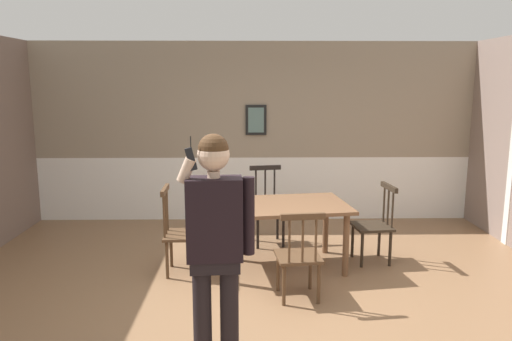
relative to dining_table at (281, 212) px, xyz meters
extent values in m
plane|color=#846042|center=(-0.29, -0.98, -0.66)|extent=(7.47, 7.47, 0.00)
cube|color=gray|center=(-0.29, 2.08, 1.19)|extent=(6.79, 0.12, 1.75)
cube|color=white|center=(-0.29, 2.09, -0.17)|extent=(6.79, 0.14, 0.98)
cube|color=white|center=(-0.29, 2.06, 0.32)|extent=(6.79, 0.05, 0.06)
cube|color=black|center=(-0.25, 2.00, 0.90)|extent=(0.32, 0.03, 0.46)
cube|color=slate|center=(-0.25, 1.98, 0.90)|extent=(0.24, 0.01, 0.38)
cube|color=brown|center=(0.00, 0.00, 0.07)|extent=(1.63, 1.16, 0.04)
cylinder|color=brown|center=(-0.60, -0.47, -0.30)|extent=(0.07, 0.07, 0.72)
cylinder|color=brown|center=(0.70, -0.29, -0.30)|extent=(0.07, 0.07, 0.72)
cylinder|color=brown|center=(-0.70, 0.29, -0.30)|extent=(0.07, 0.07, 0.72)
cylinder|color=brown|center=(0.60, 0.47, -0.30)|extent=(0.07, 0.07, 0.72)
cube|color=#513823|center=(-1.10, -0.15, -0.22)|extent=(0.45, 0.45, 0.03)
cube|color=#513823|center=(-1.30, -0.16, 0.30)|extent=(0.05, 0.44, 0.06)
cylinder|color=#513823|center=(-1.30, -0.03, 0.06)|extent=(0.02, 0.02, 0.53)
cylinder|color=#513823|center=(-1.30, -0.16, 0.06)|extent=(0.02, 0.02, 0.53)
cylinder|color=#513823|center=(-1.29, -0.29, 0.06)|extent=(0.02, 0.02, 0.53)
cylinder|color=#513823|center=(-0.92, 0.03, -0.45)|extent=(0.04, 0.04, 0.43)
cylinder|color=#513823|center=(-0.91, -0.33, -0.45)|extent=(0.04, 0.04, 0.43)
cylinder|color=#513823|center=(-1.28, 0.02, -0.45)|extent=(0.04, 0.04, 0.43)
cylinder|color=#513823|center=(-1.27, -0.34, -0.45)|extent=(0.04, 0.04, 0.43)
cube|color=#513823|center=(0.12, -0.82, -0.24)|extent=(0.47, 0.47, 0.03)
cube|color=#513823|center=(0.14, -1.01, 0.23)|extent=(0.43, 0.09, 0.06)
cylinder|color=#513823|center=(0.01, -1.03, 0.02)|extent=(0.02, 0.02, 0.48)
cylinder|color=#513823|center=(0.14, -1.01, 0.02)|extent=(0.02, 0.02, 0.48)
cylinder|color=#513823|center=(0.26, -1.00, 0.02)|extent=(0.02, 0.02, 0.48)
cylinder|color=#513823|center=(-0.07, -0.67, -0.46)|extent=(0.04, 0.04, 0.41)
cylinder|color=#513823|center=(0.27, -0.63, -0.46)|extent=(0.04, 0.04, 0.41)
cylinder|color=#513823|center=(-0.04, -1.01, -0.46)|extent=(0.04, 0.04, 0.41)
cylinder|color=#513823|center=(0.30, -0.97, -0.46)|extent=(0.04, 0.04, 0.41)
cube|color=#2D2319|center=(1.10, 0.15, -0.23)|extent=(0.47, 0.47, 0.03)
cube|color=#2D2319|center=(1.29, 0.18, 0.25)|extent=(0.09, 0.43, 0.06)
cylinder|color=#2D2319|center=(1.30, 0.05, 0.03)|extent=(0.02, 0.02, 0.49)
cylinder|color=#2D2319|center=(1.29, 0.18, 0.03)|extent=(0.02, 0.02, 0.49)
cylinder|color=#2D2319|center=(1.27, 0.30, 0.03)|extent=(0.02, 0.02, 0.49)
cylinder|color=#2D2319|center=(0.94, -0.04, -0.45)|extent=(0.04, 0.04, 0.42)
cylinder|color=#2D2319|center=(0.91, 0.30, -0.45)|extent=(0.04, 0.04, 0.42)
cylinder|color=#2D2319|center=(1.28, 0.00, -0.45)|extent=(0.04, 0.04, 0.42)
cylinder|color=#2D2319|center=(1.25, 0.34, -0.45)|extent=(0.04, 0.04, 0.42)
cube|color=black|center=(-0.12, 0.82, -0.20)|extent=(0.49, 0.49, 0.03)
cube|color=black|center=(-0.15, 1.01, 0.34)|extent=(0.43, 0.11, 0.06)
cylinder|color=black|center=(-0.02, 1.03, 0.09)|extent=(0.02, 0.02, 0.56)
cylinder|color=black|center=(-0.15, 1.01, 0.09)|extent=(0.02, 0.02, 0.56)
cylinder|color=black|center=(-0.27, 0.99, 0.09)|extent=(0.02, 0.02, 0.56)
cylinder|color=black|center=(0.08, 0.68, -0.44)|extent=(0.04, 0.04, 0.44)
cylinder|color=black|center=(-0.25, 0.63, -0.44)|extent=(0.04, 0.04, 0.44)
cylinder|color=black|center=(0.02, 1.02, -0.44)|extent=(0.04, 0.04, 0.44)
cylinder|color=black|center=(-0.31, 0.96, -0.44)|extent=(0.04, 0.04, 0.44)
cylinder|color=black|center=(-0.52, -2.01, -0.23)|extent=(0.14, 0.14, 0.85)
cylinder|color=black|center=(-0.72, -2.02, -0.23)|extent=(0.14, 0.14, 0.85)
cube|color=black|center=(-0.62, -2.01, 0.16)|extent=(0.38, 0.23, 0.12)
cube|color=black|center=(-0.62, -2.01, 0.50)|extent=(0.42, 0.25, 0.61)
cylinder|color=black|center=(-0.38, -1.99, 0.51)|extent=(0.09, 0.09, 0.58)
cylinder|color=beige|center=(-0.81, -2.04, 0.86)|extent=(0.17, 0.13, 0.20)
cylinder|color=beige|center=(-0.62, -2.01, 0.82)|extent=(0.09, 0.09, 0.05)
sphere|color=beige|center=(-0.62, -2.01, 0.96)|extent=(0.23, 0.23, 0.23)
sphere|color=#472D19|center=(-0.62, -2.01, 1.00)|extent=(0.22, 0.22, 0.22)
cube|color=black|center=(-0.78, -2.05, 0.94)|extent=(0.09, 0.04, 0.17)
cylinder|color=black|center=(-0.78, -2.05, 1.06)|extent=(0.01, 0.01, 0.08)
camera|label=1|loc=(-0.38, -5.43, 1.47)|focal=34.28mm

